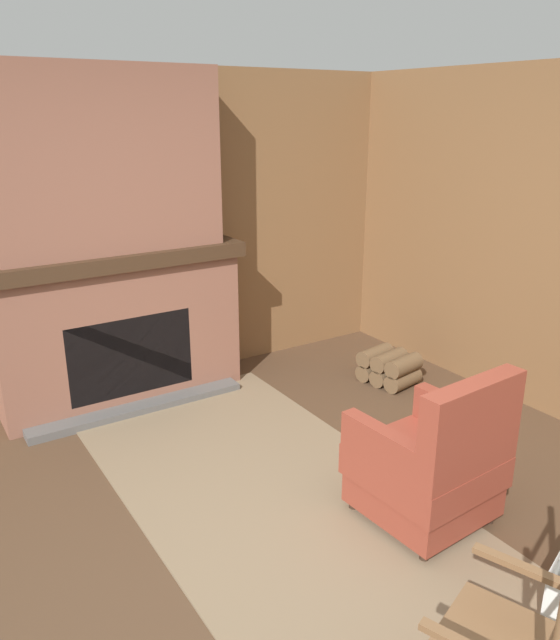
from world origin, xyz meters
The scene contains 10 objects.
ground_plane centered at (0.00, 0.00, 0.00)m, with size 14.00×14.00×0.00m, color #4C3523.
wood_panel_wall_left centered at (-2.60, 0.00, 1.25)m, with size 0.06×5.75×2.50m.
fireplace_hearth centered at (-2.35, 0.00, 0.59)m, with size 0.63×1.93×1.19m.
chimney_breast centered at (-2.36, 0.00, 1.84)m, with size 0.37×1.61×1.29m.
area_rug centered at (-0.43, 0.29, 0.01)m, with size 3.62×1.57×0.01m.
armchair centered at (0.04, 0.88, 0.34)m, with size 0.70×0.70×0.92m.
firewood_stack centered at (-1.46, 1.96, 0.14)m, with size 0.50×0.41×0.27m.
oil_lamp_vase centered at (-2.40, -0.73, 1.30)m, with size 0.10×0.10×0.31m.
storage_case centered at (-2.40, 0.57, 1.26)m, with size 0.16×0.23×0.13m.
decorative_plate_on_mantel centered at (-2.42, -0.09, 1.32)m, with size 0.07×0.26×0.25m.
Camera 1 is at (2.08, -1.40, 2.18)m, focal length 35.00 mm.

